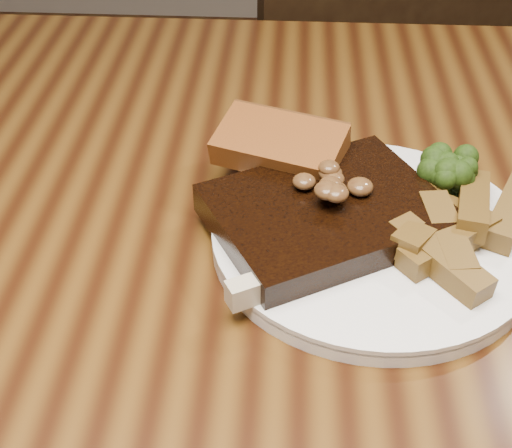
{
  "coord_description": "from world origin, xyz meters",
  "views": [
    {
      "loc": [
        0.04,
        -0.45,
        1.13
      ],
      "look_at": [
        0.01,
        -0.01,
        0.78
      ],
      "focal_mm": 50.0,
      "sensor_mm": 36.0,
      "label": 1
    }
  ],
  "objects": [
    {
      "name": "plate",
      "position": [
        0.1,
        0.0,
        0.76
      ],
      "size": [
        0.3,
        0.3,
        0.01
      ],
      "primitive_type": "cylinder",
      "rotation": [
        0.0,
        0.0,
        -0.19
      ],
      "color": "white",
      "rests_on": "dining_table"
    },
    {
      "name": "broccoli_cluster",
      "position": [
        0.16,
        0.06,
        0.78
      ],
      "size": [
        0.07,
        0.07,
        0.04
      ],
      "primitive_type": null,
      "color": "#223D0D",
      "rests_on": "plate"
    },
    {
      "name": "steak_bone",
      "position": [
        0.07,
        -0.05,
        0.77
      ],
      "size": [
        0.15,
        0.09,
        0.02
      ],
      "primitive_type": "cube",
      "rotation": [
        0.0,
        0.0,
        0.51
      ],
      "color": "#C5B898",
      "rests_on": "plate"
    },
    {
      "name": "mushroom_pile",
      "position": [
        0.07,
        0.01,
        0.8
      ],
      "size": [
        0.06,
        0.06,
        0.03
      ],
      "primitive_type": null,
      "color": "brown",
      "rests_on": "steak"
    },
    {
      "name": "chair_far",
      "position": [
        0.14,
        0.68,
        0.48
      ],
      "size": [
        0.53,
        0.53,
        0.87
      ],
      "rotation": [
        0.0,
        0.0,
        3.51
      ],
      "color": "black",
      "rests_on": "ground"
    },
    {
      "name": "dining_table",
      "position": [
        0.0,
        0.0,
        0.66
      ],
      "size": [
        1.6,
        0.9,
        0.75
      ],
      "color": "#4D2F0F",
      "rests_on": "ground"
    },
    {
      "name": "garlic_bread",
      "position": [
        0.03,
        0.08,
        0.77
      ],
      "size": [
        0.12,
        0.09,
        0.02
      ],
      "primitive_type": "cube",
      "rotation": [
        0.0,
        0.0,
        -0.34
      ],
      "color": "brown",
      "rests_on": "plate"
    },
    {
      "name": "potato_wedges",
      "position": [
        0.16,
        0.01,
        0.77
      ],
      "size": [
        0.12,
        0.12,
        0.02
      ],
      "primitive_type": null,
      "color": "brown",
      "rests_on": "plate"
    },
    {
      "name": "steak",
      "position": [
        0.07,
        0.01,
        0.78
      ],
      "size": [
        0.22,
        0.2,
        0.03
      ],
      "primitive_type": "cube",
      "rotation": [
        0.0,
        0.0,
        0.51
      ],
      "color": "black",
      "rests_on": "plate"
    }
  ]
}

